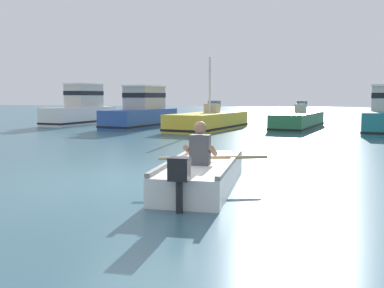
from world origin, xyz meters
TOP-DOWN VIEW (x-y plane):
  - ground_plane at (0.00, 0.00)m, footprint 120.00×120.00m
  - rowboat_with_person at (1.40, -0.37)m, footprint 1.89×3.72m
  - moored_boat_white at (-9.39, 14.79)m, footprint 2.31×5.33m
  - moored_boat_blue at (-5.09, 13.32)m, footprint 2.65×5.26m
  - moored_boat_yellow at (-1.39, 12.65)m, footprint 3.13×6.07m
  - moored_boat_green at (2.81, 14.44)m, footprint 2.68×6.15m

SIDE VIEW (x-z plane):
  - ground_plane at x=0.00m, z-range 0.00..0.00m
  - rowboat_with_person at x=1.40m, z-range -0.34..0.85m
  - moored_boat_green at x=2.81m, z-range -0.31..1.06m
  - moored_boat_yellow at x=-1.39m, z-range -1.35..2.13m
  - moored_boat_blue at x=-5.09m, z-range -0.29..1.89m
  - moored_boat_white at x=-9.39m, z-range -0.31..2.04m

